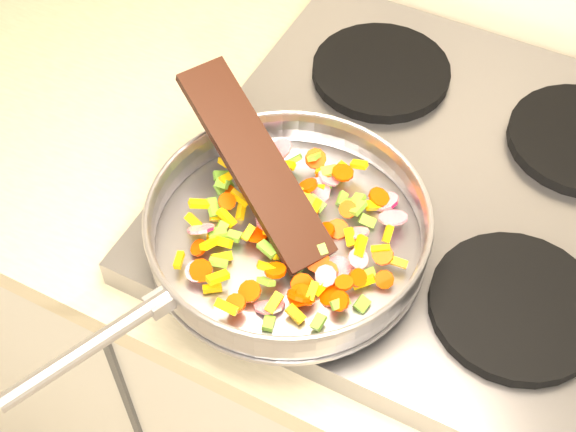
% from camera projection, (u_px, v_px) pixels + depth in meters
% --- Properties ---
extents(cooktop, '(0.60, 0.60, 0.04)m').
position_uv_depth(cooktop, '(437.00, 189.00, 1.01)').
color(cooktop, '#939399').
rests_on(cooktop, counter_top).
extents(grate_fl, '(0.19, 0.19, 0.02)m').
position_uv_depth(grate_fl, '(287.00, 213.00, 0.95)').
color(grate_fl, black).
rests_on(grate_fl, cooktop).
extents(grate_fr, '(0.19, 0.19, 0.02)m').
position_uv_depth(grate_fr, '(516.00, 306.00, 0.87)').
color(grate_fr, black).
rests_on(grate_fr, cooktop).
extents(grate_bl, '(0.19, 0.19, 0.02)m').
position_uv_depth(grate_bl, '(381.00, 71.00, 1.10)').
color(grate_bl, black).
rests_on(grate_bl, cooktop).
extents(saute_pan, '(0.35, 0.50, 0.06)m').
position_uv_depth(saute_pan, '(286.00, 227.00, 0.89)').
color(saute_pan, '#9E9EA5').
rests_on(saute_pan, grate_fl).
extents(vegetable_heap, '(0.26, 0.25, 0.05)m').
position_uv_depth(vegetable_heap, '(295.00, 230.00, 0.90)').
color(vegetable_heap, '#C2133E').
rests_on(vegetable_heap, saute_pan).
extents(wooden_spatula, '(0.24, 0.18, 0.11)m').
position_uv_depth(wooden_spatula, '(255.00, 163.00, 0.89)').
color(wooden_spatula, black).
rests_on(wooden_spatula, saute_pan).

